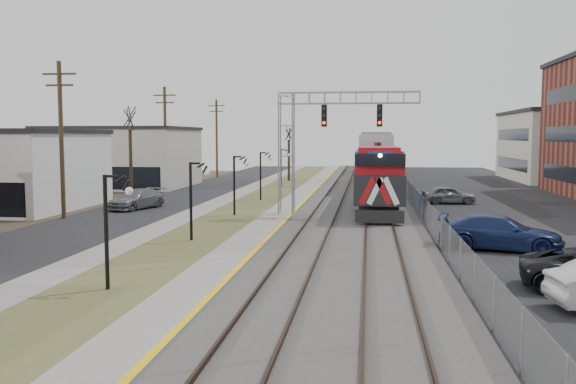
# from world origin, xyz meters

# --- Properties ---
(street_west) EXTENTS (7.00, 120.00, 0.04)m
(street_west) POSITION_xyz_m (-11.50, 35.00, 0.02)
(street_west) COLOR black
(street_west) RESTS_ON ground
(sidewalk) EXTENTS (2.00, 120.00, 0.08)m
(sidewalk) POSITION_xyz_m (-7.00, 35.00, 0.04)
(sidewalk) COLOR gray
(sidewalk) RESTS_ON ground
(grass_median) EXTENTS (4.00, 120.00, 0.06)m
(grass_median) POSITION_xyz_m (-4.00, 35.00, 0.03)
(grass_median) COLOR #4A4E29
(grass_median) RESTS_ON ground
(platform) EXTENTS (2.00, 120.00, 0.24)m
(platform) POSITION_xyz_m (-1.00, 35.00, 0.12)
(platform) COLOR gray
(platform) RESTS_ON ground
(ballast_bed) EXTENTS (8.00, 120.00, 0.20)m
(ballast_bed) POSITION_xyz_m (4.00, 35.00, 0.10)
(ballast_bed) COLOR #595651
(ballast_bed) RESTS_ON ground
(parking_lot) EXTENTS (16.00, 120.00, 0.04)m
(parking_lot) POSITION_xyz_m (16.00, 35.00, 0.02)
(parking_lot) COLOR black
(parking_lot) RESTS_ON ground
(platform_edge) EXTENTS (0.24, 120.00, 0.01)m
(platform_edge) POSITION_xyz_m (-0.12, 35.00, 0.24)
(platform_edge) COLOR gold
(platform_edge) RESTS_ON platform
(track_near) EXTENTS (1.58, 120.00, 0.15)m
(track_near) POSITION_xyz_m (2.00, 35.00, 0.28)
(track_near) COLOR #2D2119
(track_near) RESTS_ON ballast_bed
(track_far) EXTENTS (1.58, 120.00, 0.15)m
(track_far) POSITION_xyz_m (5.50, 35.00, 0.28)
(track_far) COLOR #2D2119
(track_far) RESTS_ON ballast_bed
(train) EXTENTS (3.00, 108.65, 5.33)m
(train) POSITION_xyz_m (5.50, 79.45, 2.94)
(train) COLOR #134D9E
(train) RESTS_ON ground
(signal_gantry) EXTENTS (9.00, 1.07, 8.15)m
(signal_gantry) POSITION_xyz_m (1.22, 27.99, 5.59)
(signal_gantry) COLOR gray
(signal_gantry) RESTS_ON ground
(lampposts) EXTENTS (0.14, 62.14, 4.00)m
(lampposts) POSITION_xyz_m (-4.00, 18.29, 2.00)
(lampposts) COLOR black
(lampposts) RESTS_ON ground
(utility_poles) EXTENTS (0.28, 80.28, 10.00)m
(utility_poles) POSITION_xyz_m (-14.50, 25.00, 5.00)
(utility_poles) COLOR #4C3823
(utility_poles) RESTS_ON ground
(fence) EXTENTS (0.04, 120.00, 1.60)m
(fence) POSITION_xyz_m (8.20, 35.00, 0.80)
(fence) COLOR gray
(fence) RESTS_ON ground
(bare_trees) EXTENTS (12.30, 42.30, 5.95)m
(bare_trees) POSITION_xyz_m (-12.66, 38.91, 2.70)
(bare_trees) COLOR #382D23
(bare_trees) RESTS_ON ground
(car_lot_d) EXTENTS (5.87, 3.28, 1.61)m
(car_lot_d) POSITION_xyz_m (10.93, 17.41, 0.80)
(car_lot_d) COLOR #162350
(car_lot_d) RESTS_ON ground
(car_lot_e) EXTENTS (4.25, 2.02, 1.40)m
(car_lot_e) POSITION_xyz_m (11.09, 37.12, 0.70)
(car_lot_e) COLOR slate
(car_lot_e) RESTS_ON ground
(car_street_b) EXTENTS (3.43, 5.31, 1.43)m
(car_street_b) POSITION_xyz_m (-11.84, 30.68, 0.72)
(car_street_b) COLOR slate
(car_street_b) RESTS_ON ground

